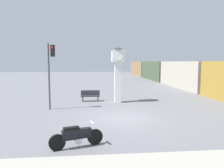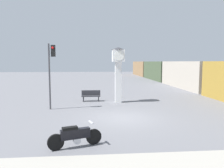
{
  "view_description": "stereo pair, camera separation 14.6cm",
  "coord_description": "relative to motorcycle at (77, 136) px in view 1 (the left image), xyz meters",
  "views": [
    {
      "loc": [
        -1.9,
        -12.7,
        3.36
      ],
      "look_at": [
        -0.59,
        0.73,
        1.98
      ],
      "focal_mm": 35.0,
      "sensor_mm": 36.0,
      "label": 1
    },
    {
      "loc": [
        -1.76,
        -12.71,
        3.36
      ],
      "look_at": [
        -0.59,
        0.73,
        1.98
      ],
      "focal_mm": 35.0,
      "sensor_mm": 36.0,
      "label": 2
    }
  ],
  "objects": [
    {
      "name": "motorcycle",
      "position": [
        0.0,
        0.0,
        0.0
      ],
      "size": [
        2.08,
        0.84,
        0.95
      ],
      "rotation": [
        0.0,
        0.0,
        0.33
      ],
      "color": "black",
      "rests_on": "ground_plane"
    },
    {
      "name": "bench",
      "position": [
        0.53,
        10.09,
        0.03
      ],
      "size": [
        1.6,
        0.44,
        0.92
      ],
      "color": "#2D2D33",
      "rests_on": "ground_plane"
    },
    {
      "name": "clock_tower",
      "position": [
        2.77,
        9.36,
        2.55
      ],
      "size": [
        1.16,
        1.16,
        4.53
      ],
      "color": "white",
      "rests_on": "ground_plane"
    },
    {
      "name": "traffic_light",
      "position": [
        -2.18,
        7.14,
        2.69
      ],
      "size": [
        0.5,
        0.35,
        4.61
      ],
      "color": "#47474C",
      "rests_on": "ground_plane"
    },
    {
      "name": "freight_train",
      "position": [
        12.96,
        25.39,
        1.24
      ],
      "size": [
        2.8,
        49.95,
        3.4
      ],
      "color": "olive",
      "rests_on": "ground_plane"
    },
    {
      "name": "ground_plane",
      "position": [
        2.48,
        4.32,
        -0.46
      ],
      "size": [
        120.0,
        120.0,
        0.0
      ],
      "primitive_type": "plane",
      "color": "slate"
    }
  ]
}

